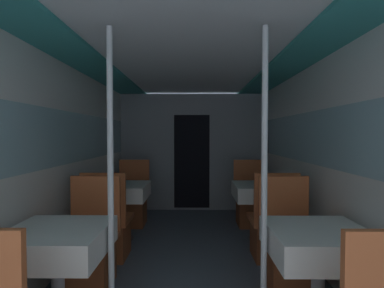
{
  "coord_description": "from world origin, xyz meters",
  "views": [
    {
      "loc": [
        0.05,
        -1.31,
        1.37
      ],
      "look_at": [
        0.01,
        3.03,
        1.23
      ],
      "focal_mm": 28.0,
      "sensor_mm": 36.0,
      "label": 1
    }
  ],
  "objects_px": {
    "dining_table_right_1": "(260,193)",
    "chair_left_far_0": "(89,254)",
    "dining_table_left_0": "(57,244)",
    "chair_left_far_1": "(132,206)",
    "chair_right_far_0": "(289,255)",
    "chair_left_near_1": "(109,232)",
    "dining_table_left_1": "(122,193)",
    "dining_table_right_0": "(318,245)",
    "support_pole_right_0": "(264,181)",
    "support_pole_left_0": "(111,181)",
    "chair_right_far_1": "(251,206)",
    "chair_right_near_1": "(272,233)"
  },
  "relations": [
    {
      "from": "chair_left_near_1",
      "to": "chair_right_far_1",
      "type": "distance_m",
      "value": 2.18
    },
    {
      "from": "dining_table_left_1",
      "to": "chair_right_far_0",
      "type": "relative_size",
      "value": 0.74
    },
    {
      "from": "support_pole_right_0",
      "to": "chair_left_far_0",
      "type": "bearing_deg",
      "value": 156.6
    },
    {
      "from": "chair_left_near_1",
      "to": "dining_table_right_1",
      "type": "height_order",
      "value": "chair_left_near_1"
    },
    {
      "from": "support_pole_left_0",
      "to": "chair_right_far_1",
      "type": "relative_size",
      "value": 2.16
    },
    {
      "from": "dining_table_left_1",
      "to": "chair_right_near_1",
      "type": "bearing_deg",
      "value": -18.93
    },
    {
      "from": "dining_table_left_0",
      "to": "chair_left_near_1",
      "type": "bearing_deg",
      "value": 90.0
    },
    {
      "from": "dining_table_right_0",
      "to": "chair_left_far_1",
      "type": "bearing_deg",
      "value": 126.23
    },
    {
      "from": "dining_table_left_0",
      "to": "dining_table_right_0",
      "type": "relative_size",
      "value": 1.0
    },
    {
      "from": "dining_table_left_0",
      "to": "chair_left_far_1",
      "type": "distance_m",
      "value": 2.48
    },
    {
      "from": "dining_table_right_0",
      "to": "dining_table_right_1",
      "type": "xyz_separation_m",
      "value": [
        0.0,
        1.84,
        0.0
      ]
    },
    {
      "from": "dining_table_left_0",
      "to": "dining_table_left_1",
      "type": "relative_size",
      "value": 1.0
    },
    {
      "from": "dining_table_left_1",
      "to": "chair_right_near_1",
      "type": "xyz_separation_m",
      "value": [
        1.8,
        -0.62,
        -0.32
      ]
    },
    {
      "from": "chair_left_far_1",
      "to": "dining_table_right_1",
      "type": "xyz_separation_m",
      "value": [
        1.8,
        -0.62,
        0.32
      ]
    },
    {
      "from": "support_pole_left_0",
      "to": "chair_left_far_1",
      "type": "height_order",
      "value": "support_pole_left_0"
    },
    {
      "from": "chair_left_far_0",
      "to": "dining_table_left_1",
      "type": "relative_size",
      "value": 1.35
    },
    {
      "from": "chair_left_far_1",
      "to": "chair_right_far_0",
      "type": "relative_size",
      "value": 1.0
    },
    {
      "from": "chair_left_far_0",
      "to": "dining_table_left_1",
      "type": "xyz_separation_m",
      "value": [
        0.0,
        1.22,
        0.32
      ]
    },
    {
      "from": "chair_left_far_1",
      "to": "dining_table_left_1",
      "type": "bearing_deg",
      "value": 90.0
    },
    {
      "from": "dining_table_right_1",
      "to": "dining_table_right_0",
      "type": "bearing_deg",
      "value": -90.0
    },
    {
      "from": "chair_right_far_1",
      "to": "dining_table_right_0",
      "type": "bearing_deg",
      "value": 90.0
    },
    {
      "from": "chair_left_far_0",
      "to": "chair_left_far_1",
      "type": "bearing_deg",
      "value": -90.0
    },
    {
      "from": "chair_left_far_1",
      "to": "support_pole_right_0",
      "type": "xyz_separation_m",
      "value": [
        1.43,
        -2.46,
        0.76
      ]
    },
    {
      "from": "dining_table_left_1",
      "to": "chair_right_far_0",
      "type": "distance_m",
      "value": 2.2
    },
    {
      "from": "dining_table_left_0",
      "to": "dining_table_right_1",
      "type": "height_order",
      "value": "same"
    },
    {
      "from": "dining_table_left_1",
      "to": "chair_right_far_1",
      "type": "height_order",
      "value": "chair_right_far_1"
    },
    {
      "from": "chair_left_near_1",
      "to": "dining_table_left_0",
      "type": "bearing_deg",
      "value": -90.0
    },
    {
      "from": "dining_table_left_1",
      "to": "chair_left_near_1",
      "type": "xyz_separation_m",
      "value": [
        0.0,
        -0.62,
        -0.32
      ]
    },
    {
      "from": "support_pole_left_0",
      "to": "chair_right_far_0",
      "type": "bearing_deg",
      "value": 23.4
    },
    {
      "from": "support_pole_right_0",
      "to": "chair_right_near_1",
      "type": "distance_m",
      "value": 1.49
    },
    {
      "from": "dining_table_right_0",
      "to": "dining_table_right_1",
      "type": "bearing_deg",
      "value": 90.0
    },
    {
      "from": "dining_table_right_1",
      "to": "chair_right_near_1",
      "type": "height_order",
      "value": "chair_right_near_1"
    },
    {
      "from": "dining_table_left_0",
      "to": "chair_left_far_1",
      "type": "bearing_deg",
      "value": 90.0
    },
    {
      "from": "dining_table_left_0",
      "to": "dining_table_right_1",
      "type": "xyz_separation_m",
      "value": [
        1.8,
        1.84,
        0.0
      ]
    },
    {
      "from": "dining_table_right_0",
      "to": "chair_right_far_0",
      "type": "height_order",
      "value": "chair_right_far_0"
    },
    {
      "from": "support_pole_left_0",
      "to": "chair_right_far_0",
      "type": "relative_size",
      "value": 2.16
    },
    {
      "from": "support_pole_left_0",
      "to": "support_pole_right_0",
      "type": "distance_m",
      "value": 1.05
    },
    {
      "from": "dining_table_right_0",
      "to": "dining_table_left_0",
      "type": "bearing_deg",
      "value": 180.0
    },
    {
      "from": "dining_table_right_1",
      "to": "chair_left_far_0",
      "type": "bearing_deg",
      "value": -145.82
    },
    {
      "from": "support_pole_left_0",
      "to": "chair_left_far_1",
      "type": "bearing_deg",
      "value": 98.64
    },
    {
      "from": "chair_right_far_1",
      "to": "chair_left_far_1",
      "type": "bearing_deg",
      "value": 0.0
    },
    {
      "from": "chair_left_far_1",
      "to": "chair_right_far_0",
      "type": "distance_m",
      "value": 2.57
    },
    {
      "from": "dining_table_right_0",
      "to": "dining_table_left_1",
      "type": "bearing_deg",
      "value": 134.37
    },
    {
      "from": "chair_right_far_0",
      "to": "chair_left_far_1",
      "type": "bearing_deg",
      "value": -45.63
    },
    {
      "from": "dining_table_left_0",
      "to": "chair_right_far_1",
      "type": "distance_m",
      "value": 3.06
    },
    {
      "from": "dining_table_left_1",
      "to": "chair_right_far_0",
      "type": "height_order",
      "value": "chair_right_far_0"
    },
    {
      "from": "dining_table_right_0",
      "to": "chair_right_far_1",
      "type": "bearing_deg",
      "value": 90.0
    },
    {
      "from": "support_pole_right_0",
      "to": "chair_right_far_1",
      "type": "height_order",
      "value": "support_pole_right_0"
    },
    {
      "from": "dining_table_left_0",
      "to": "chair_left_far_0",
      "type": "height_order",
      "value": "chair_left_far_0"
    },
    {
      "from": "dining_table_left_1",
      "to": "dining_table_right_0",
      "type": "height_order",
      "value": "same"
    }
  ]
}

